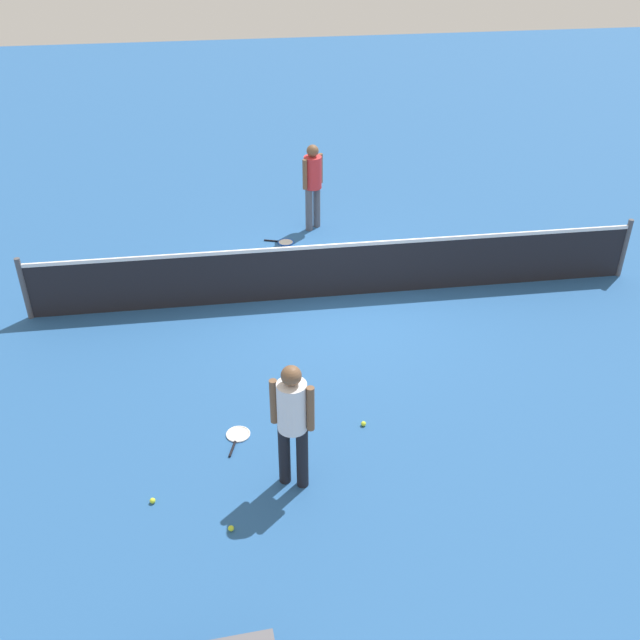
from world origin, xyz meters
name	(u,v)px	position (x,y,z in m)	size (l,w,h in m)	color
ground_plane	(338,295)	(0.00, 0.00, 0.00)	(40.00, 40.00, 0.00)	#265693
court_net	(339,269)	(0.00, 0.00, 0.50)	(10.09, 0.09, 1.07)	#4C4C51
player_near_side	(292,417)	(-1.22, -4.22, 1.01)	(0.51, 0.45, 1.70)	black
player_far_side	(313,180)	(-0.08, 2.65, 1.01)	(0.48, 0.48, 1.70)	#595960
tennis_racket_near_player	(238,435)	(-1.85, -3.31, 0.01)	(0.39, 0.61, 0.03)	white
tennis_racket_far_player	(284,242)	(-0.71, 2.09, 0.01)	(0.61, 0.40, 0.03)	blue
tennis_ball_near_player	(153,501)	(-2.87, -4.31, 0.03)	(0.07, 0.07, 0.07)	#C6E033
tennis_ball_by_net	(231,528)	(-1.99, -4.85, 0.03)	(0.07, 0.07, 0.07)	#C6E033
tennis_ball_midcourt	(364,424)	(-0.21, -3.33, 0.03)	(0.07, 0.07, 0.07)	#C6E033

